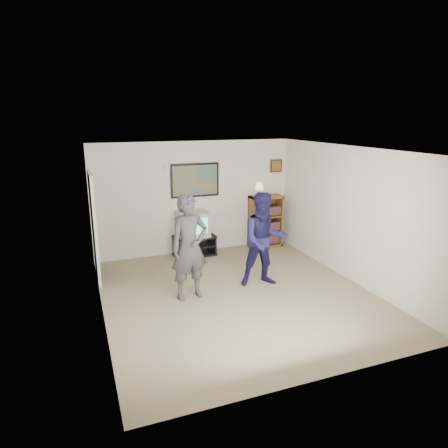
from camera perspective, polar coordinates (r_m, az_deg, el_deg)
room_shell at (r=6.96m, az=0.93°, el=0.47°), size 4.51×5.00×2.51m
media_stand at (r=8.92m, az=-4.23°, el=-3.10°), size 0.93×0.56×0.45m
crt_television at (r=8.77m, az=-4.50°, el=-0.00°), size 0.68×0.58×0.55m
bookshelf at (r=9.48m, az=5.94°, el=0.38°), size 0.74×0.42×1.21m
table_lamp at (r=9.22m, az=5.04°, el=4.89°), size 0.21×0.21×0.33m
person_tall at (r=6.68m, az=-4.97°, el=-3.34°), size 0.72×0.53×1.80m
person_short at (r=7.22m, az=5.76°, el=-2.25°), size 0.94×0.79×1.72m
controller_left at (r=6.75m, az=-5.13°, el=0.14°), size 0.04×0.12×0.04m
controller_right at (r=7.40m, az=4.77°, el=-0.94°), size 0.06×0.13×0.04m
poster at (r=8.85m, az=-4.17°, el=6.26°), size 1.10×0.03×0.75m
air_vent at (r=8.67m, az=-7.73°, el=7.98°), size 0.28×0.02×0.14m
small_picture at (r=9.58m, az=7.46°, el=8.24°), size 0.30×0.03×0.30m
doorway at (r=7.78m, az=-18.14°, el=-0.62°), size 0.03×0.85×2.00m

